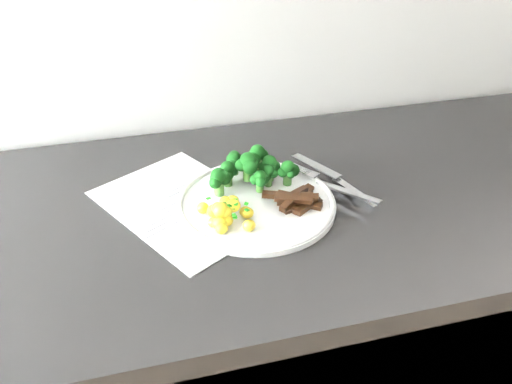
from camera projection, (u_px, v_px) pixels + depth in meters
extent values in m
cube|color=black|center=(294.00, 361.00, 1.20)|extent=(2.51, 0.63, 0.94)
cube|color=silver|center=(185.00, 204.00, 0.91)|extent=(0.35, 0.38, 0.00)
cube|color=slate|center=(203.00, 177.00, 0.99)|extent=(0.13, 0.08, 0.00)
cube|color=slate|center=(199.00, 183.00, 0.97)|extent=(0.13, 0.07, 0.00)
cube|color=slate|center=(195.00, 189.00, 0.95)|extent=(0.12, 0.07, 0.00)
cube|color=slate|center=(190.00, 196.00, 0.93)|extent=(0.12, 0.07, 0.00)
cube|color=slate|center=(186.00, 203.00, 0.91)|extent=(0.11, 0.06, 0.00)
cube|color=slate|center=(181.00, 210.00, 0.89)|extent=(0.11, 0.06, 0.00)
cube|color=slate|center=(175.00, 218.00, 0.88)|extent=(0.10, 0.06, 0.00)
cube|color=slate|center=(170.00, 226.00, 0.86)|extent=(0.10, 0.06, 0.00)
cylinder|color=white|center=(256.00, 204.00, 0.91)|extent=(0.28, 0.28, 0.01)
torus|color=white|center=(256.00, 201.00, 0.90)|extent=(0.28, 0.28, 0.01)
cylinder|color=#346222|center=(248.00, 174.00, 0.94)|extent=(0.02, 0.02, 0.03)
sphere|color=black|center=(254.00, 164.00, 0.93)|extent=(0.02, 0.02, 0.02)
sphere|color=black|center=(248.00, 162.00, 0.94)|extent=(0.02, 0.02, 0.02)
sphere|color=black|center=(242.00, 165.00, 0.92)|extent=(0.02, 0.02, 0.02)
sphere|color=black|center=(250.00, 167.00, 0.92)|extent=(0.03, 0.03, 0.03)
sphere|color=black|center=(248.00, 160.00, 0.92)|extent=(0.03, 0.03, 0.03)
cylinder|color=#346222|center=(269.00, 175.00, 0.96)|extent=(0.02, 0.02, 0.02)
sphere|color=black|center=(275.00, 166.00, 0.95)|extent=(0.02, 0.02, 0.02)
sphere|color=black|center=(267.00, 164.00, 0.95)|extent=(0.02, 0.02, 0.02)
sphere|color=black|center=(264.00, 167.00, 0.94)|extent=(0.02, 0.02, 0.02)
sphere|color=black|center=(272.00, 169.00, 0.94)|extent=(0.02, 0.02, 0.02)
sphere|color=black|center=(269.00, 162.00, 0.94)|extent=(0.03, 0.03, 0.03)
cylinder|color=#346222|center=(228.00, 180.00, 0.94)|extent=(0.02, 0.02, 0.02)
sphere|color=black|center=(233.00, 171.00, 0.94)|extent=(0.02, 0.02, 0.02)
sphere|color=black|center=(226.00, 169.00, 0.94)|extent=(0.02, 0.02, 0.02)
sphere|color=black|center=(222.00, 174.00, 0.93)|extent=(0.02, 0.02, 0.02)
sphere|color=black|center=(229.00, 175.00, 0.92)|extent=(0.02, 0.02, 0.02)
sphere|color=black|center=(227.00, 168.00, 0.93)|extent=(0.03, 0.03, 0.03)
cylinder|color=#346222|center=(258.00, 164.00, 0.97)|extent=(0.02, 0.02, 0.02)
sphere|color=black|center=(263.00, 155.00, 0.96)|extent=(0.02, 0.02, 0.02)
sphere|color=black|center=(253.00, 154.00, 0.96)|extent=(0.02, 0.02, 0.02)
sphere|color=black|center=(254.00, 158.00, 0.95)|extent=(0.02, 0.02, 0.02)
sphere|color=black|center=(258.00, 152.00, 0.95)|extent=(0.03, 0.03, 0.03)
cylinder|color=#346222|center=(234.00, 169.00, 0.96)|extent=(0.01, 0.01, 0.02)
sphere|color=black|center=(239.00, 161.00, 0.95)|extent=(0.02, 0.02, 0.02)
sphere|color=black|center=(231.00, 160.00, 0.95)|extent=(0.02, 0.02, 0.02)
sphere|color=black|center=(233.00, 164.00, 0.94)|extent=(0.02, 0.02, 0.02)
sphere|color=black|center=(234.00, 159.00, 0.94)|extent=(0.02, 0.02, 0.02)
cylinder|color=#346222|center=(287.00, 179.00, 0.94)|extent=(0.02, 0.02, 0.02)
sphere|color=black|center=(293.00, 170.00, 0.93)|extent=(0.02, 0.02, 0.02)
sphere|color=black|center=(285.00, 169.00, 0.94)|extent=(0.02, 0.02, 0.02)
sphere|color=black|center=(283.00, 172.00, 0.93)|extent=(0.02, 0.02, 0.02)
sphere|color=black|center=(291.00, 174.00, 0.93)|extent=(0.02, 0.02, 0.02)
sphere|color=black|center=(288.00, 167.00, 0.93)|extent=(0.03, 0.03, 0.03)
cylinder|color=#346222|center=(219.00, 189.00, 0.91)|extent=(0.02, 0.02, 0.02)
sphere|color=black|center=(225.00, 178.00, 0.91)|extent=(0.02, 0.02, 0.02)
sphere|color=black|center=(215.00, 178.00, 0.91)|extent=(0.02, 0.02, 0.02)
sphere|color=black|center=(215.00, 183.00, 0.90)|extent=(0.02, 0.02, 0.02)
sphere|color=black|center=(219.00, 176.00, 0.90)|extent=(0.03, 0.03, 0.03)
cylinder|color=#346222|center=(260.00, 187.00, 0.92)|extent=(0.01, 0.01, 0.02)
sphere|color=black|center=(265.00, 180.00, 0.92)|extent=(0.01, 0.01, 0.01)
sphere|color=black|center=(259.00, 177.00, 0.92)|extent=(0.02, 0.02, 0.02)
sphere|color=black|center=(255.00, 180.00, 0.92)|extent=(0.02, 0.02, 0.02)
sphere|color=black|center=(261.00, 182.00, 0.91)|extent=(0.02, 0.02, 0.02)
sphere|color=black|center=(260.00, 176.00, 0.91)|extent=(0.02, 0.02, 0.02)
cylinder|color=#346222|center=(268.00, 181.00, 0.94)|extent=(0.01, 0.01, 0.02)
sphere|color=black|center=(273.00, 173.00, 0.93)|extent=(0.02, 0.02, 0.02)
sphere|color=black|center=(266.00, 171.00, 0.94)|extent=(0.02, 0.02, 0.02)
sphere|color=black|center=(268.00, 177.00, 0.93)|extent=(0.01, 0.01, 0.01)
sphere|color=black|center=(268.00, 170.00, 0.93)|extent=(0.02, 0.02, 0.02)
cylinder|color=#346222|center=(234.00, 166.00, 0.99)|extent=(0.01, 0.01, 0.02)
sphere|color=black|center=(239.00, 159.00, 0.98)|extent=(0.02, 0.02, 0.02)
sphere|color=black|center=(231.00, 158.00, 0.98)|extent=(0.02, 0.02, 0.02)
sphere|color=black|center=(233.00, 162.00, 0.97)|extent=(0.02, 0.02, 0.02)
sphere|color=black|center=(234.00, 156.00, 0.97)|extent=(0.02, 0.02, 0.02)
ellipsoid|color=yellow|center=(221.00, 212.00, 0.86)|extent=(0.02, 0.02, 0.02)
ellipsoid|color=yellow|center=(224.00, 217.00, 0.85)|extent=(0.02, 0.02, 0.02)
ellipsoid|color=yellow|center=(226.00, 204.00, 0.88)|extent=(0.02, 0.02, 0.02)
ellipsoid|color=yellow|center=(220.00, 223.00, 0.83)|extent=(0.02, 0.02, 0.02)
ellipsoid|color=yellow|center=(227.00, 220.00, 0.84)|extent=(0.02, 0.02, 0.02)
ellipsoid|color=yellow|center=(224.00, 212.00, 0.86)|extent=(0.02, 0.02, 0.02)
ellipsoid|color=yellow|center=(226.00, 218.00, 0.85)|extent=(0.02, 0.02, 0.02)
ellipsoid|color=yellow|center=(225.00, 214.00, 0.86)|extent=(0.02, 0.02, 0.02)
ellipsoid|color=yellow|center=(203.00, 208.00, 0.87)|extent=(0.02, 0.02, 0.02)
ellipsoid|color=yellow|center=(231.00, 206.00, 0.85)|extent=(0.02, 0.02, 0.02)
ellipsoid|color=yellow|center=(218.00, 208.00, 0.84)|extent=(0.02, 0.02, 0.02)
ellipsoid|color=yellow|center=(233.00, 206.00, 0.85)|extent=(0.03, 0.02, 0.02)
ellipsoid|color=yellow|center=(226.00, 212.00, 0.83)|extent=(0.02, 0.02, 0.02)
ellipsoid|color=yellow|center=(245.00, 212.00, 0.86)|extent=(0.02, 0.02, 0.02)
ellipsoid|color=yellow|center=(214.00, 211.00, 0.86)|extent=(0.03, 0.02, 0.02)
ellipsoid|color=yellow|center=(247.00, 213.00, 0.86)|extent=(0.02, 0.02, 0.02)
ellipsoid|color=yellow|center=(214.00, 222.00, 0.84)|extent=(0.02, 0.02, 0.02)
ellipsoid|color=yellow|center=(249.00, 225.00, 0.83)|extent=(0.02, 0.02, 0.02)
ellipsoid|color=yellow|center=(221.00, 210.00, 0.83)|extent=(0.03, 0.03, 0.03)
ellipsoid|color=yellow|center=(225.00, 201.00, 0.89)|extent=(0.02, 0.02, 0.02)
ellipsoid|color=yellow|center=(222.00, 229.00, 0.82)|extent=(0.02, 0.02, 0.02)
ellipsoid|color=yellow|center=(232.00, 200.00, 0.89)|extent=(0.02, 0.02, 0.02)
cube|color=#166E0F|center=(236.00, 204.00, 0.84)|extent=(0.01, 0.01, 0.00)
cube|color=#166E0F|center=(223.00, 208.00, 0.83)|extent=(0.01, 0.01, 0.00)
cube|color=#166E0F|center=(220.00, 208.00, 0.84)|extent=(0.01, 0.01, 0.00)
cube|color=#166E0F|center=(235.00, 217.00, 0.81)|extent=(0.01, 0.01, 0.00)
cube|color=#166E0F|center=(235.00, 200.00, 0.85)|extent=(0.01, 0.01, 0.00)
cube|color=#166E0F|center=(234.00, 200.00, 0.85)|extent=(0.01, 0.01, 0.00)
cube|color=#166E0F|center=(233.00, 208.00, 0.84)|extent=(0.01, 0.01, 0.00)
cube|color=#166E0F|center=(246.00, 204.00, 0.84)|extent=(0.01, 0.01, 0.00)
cube|color=#166E0F|center=(224.00, 203.00, 0.84)|extent=(0.01, 0.01, 0.00)
cube|color=#166E0F|center=(227.00, 205.00, 0.84)|extent=(0.01, 0.01, 0.00)
cube|color=#166E0F|center=(229.00, 206.00, 0.83)|extent=(0.01, 0.01, 0.00)
cube|color=#166E0F|center=(234.00, 215.00, 0.81)|extent=(0.01, 0.01, 0.00)
cube|color=#166E0F|center=(247.00, 210.00, 0.82)|extent=(0.01, 0.01, 0.00)
cube|color=#166E0F|center=(208.00, 198.00, 0.86)|extent=(0.01, 0.01, 0.00)
cube|color=black|center=(306.00, 202.00, 0.89)|extent=(0.06, 0.02, 0.01)
cube|color=black|center=(292.00, 202.00, 0.89)|extent=(0.06, 0.03, 0.01)
cube|color=black|center=(307.00, 204.00, 0.89)|extent=(0.05, 0.04, 0.01)
cube|color=black|center=(302.00, 193.00, 0.92)|extent=(0.05, 0.04, 0.01)
cube|color=black|center=(307.00, 206.00, 0.88)|extent=(0.06, 0.05, 0.01)
cube|color=black|center=(297.00, 207.00, 0.88)|extent=(0.05, 0.03, 0.01)
cube|color=black|center=(300.00, 196.00, 0.91)|extent=(0.06, 0.05, 0.01)
cube|color=black|center=(297.00, 193.00, 0.90)|extent=(0.05, 0.03, 0.01)
cube|color=black|center=(277.00, 195.00, 0.89)|extent=(0.05, 0.03, 0.01)
cube|color=black|center=(295.00, 197.00, 0.89)|extent=(0.06, 0.04, 0.01)
cube|color=black|center=(293.00, 199.00, 0.88)|extent=(0.07, 0.03, 0.01)
cube|color=black|center=(290.00, 202.00, 0.88)|extent=(0.05, 0.04, 0.01)
cube|color=black|center=(302.00, 197.00, 0.89)|extent=(0.06, 0.04, 0.02)
cube|color=black|center=(296.00, 197.00, 0.89)|extent=(0.07, 0.02, 0.01)
cube|color=silver|center=(348.00, 192.00, 0.92)|extent=(0.08, 0.12, 0.02)
cube|color=silver|center=(311.00, 174.00, 0.96)|extent=(0.03, 0.03, 0.01)
cylinder|color=silver|center=(302.00, 167.00, 0.98)|extent=(0.03, 0.04, 0.00)
cylinder|color=silver|center=(301.00, 168.00, 0.98)|extent=(0.03, 0.04, 0.00)
cylinder|color=silver|center=(299.00, 169.00, 0.97)|extent=(0.03, 0.04, 0.00)
cylinder|color=silver|center=(297.00, 170.00, 0.97)|extent=(0.03, 0.04, 0.00)
cube|color=silver|center=(316.00, 166.00, 1.00)|extent=(0.07, 0.12, 0.01)
cube|color=silver|center=(354.00, 193.00, 0.93)|extent=(0.05, 0.10, 0.02)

